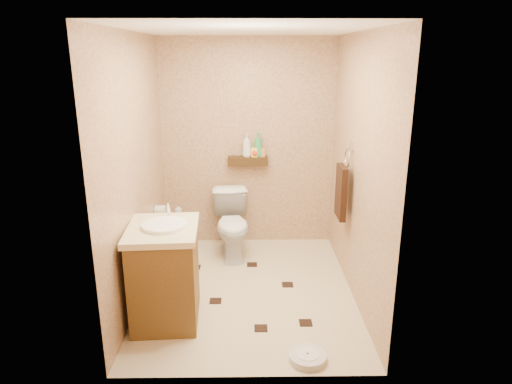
{
  "coord_description": "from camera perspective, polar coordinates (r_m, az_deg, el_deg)",
  "views": [
    {
      "loc": [
        0.03,
        -3.98,
        2.21
      ],
      "look_at": [
        0.08,
        0.25,
        0.92
      ],
      "focal_mm": 32.0,
      "sensor_mm": 36.0,
      "label": 1
    }
  ],
  "objects": [
    {
      "name": "wall_front",
      "position": [
        2.91,
        -1.21,
        -3.42
      ],
      "size": [
        2.0,
        0.04,
        2.4
      ],
      "primitive_type": "cube",
      "color": "tan",
      "rests_on": "ground"
    },
    {
      "name": "wall_shelf",
      "position": [
        5.28,
        -1.02,
        3.91
      ],
      "size": [
        0.46,
        0.14,
        0.1
      ],
      "primitive_type": "cube",
      "color": "#3A2510",
      "rests_on": "wall_back"
    },
    {
      "name": "wall_back",
      "position": [
        5.32,
        -1.02,
        5.99
      ],
      "size": [
        2.0,
        0.04,
        2.4
      ],
      "primitive_type": "cube",
      "color": "tan",
      "rests_on": "ground"
    },
    {
      "name": "wall_right",
      "position": [
        4.22,
        12.64,
        2.65
      ],
      "size": [
        0.04,
        2.5,
        2.4
      ],
      "primitive_type": "cube",
      "color": "tan",
      "rests_on": "ground"
    },
    {
      "name": "bottle_d",
      "position": [
        5.25,
        0.27,
        5.9
      ],
      "size": [
        0.14,
        0.14,
        0.27
      ],
      "primitive_type": "imported",
      "rotation": [
        0.0,
        0.0,
        1.17
      ],
      "color": "#2F8F52",
      "rests_on": "wall_shelf"
    },
    {
      "name": "bottle_c",
      "position": [
        5.26,
        0.04,
        5.2
      ],
      "size": [
        0.15,
        0.15,
        0.14
      ],
      "primitive_type": "imported",
      "rotation": [
        0.0,
        0.0,
        0.97
      ],
      "color": "red",
      "rests_on": "wall_shelf"
    },
    {
      "name": "towel_ring",
      "position": [
        4.5,
        10.65,
        0.3
      ],
      "size": [
        0.12,
        0.3,
        0.76
      ],
      "color": "silver",
      "rests_on": "wall_right"
    },
    {
      "name": "bottle_b",
      "position": [
        5.26,
        -0.09,
        5.29
      ],
      "size": [
        0.09,
        0.1,
        0.16
      ],
      "primitive_type": "imported",
      "rotation": [
        0.0,
        0.0,
        2.74
      ],
      "color": "#FFF835",
      "rests_on": "wall_shelf"
    },
    {
      "name": "bottle_a",
      "position": [
        5.25,
        -1.17,
        5.87
      ],
      "size": [
        0.14,
        0.14,
        0.27
      ],
      "primitive_type": "imported",
      "rotation": [
        0.0,
        0.0,
        2.75
      ],
      "color": "silver",
      "rests_on": "wall_shelf"
    },
    {
      "name": "vanity",
      "position": [
        3.99,
        -11.3,
        -9.8
      ],
      "size": [
        0.61,
        0.73,
        0.98
      ],
      "rotation": [
        0.0,
        0.0,
        0.06
      ],
      "color": "brown",
      "rests_on": "ground"
    },
    {
      "name": "toilet",
      "position": [
        5.16,
        -2.96,
        -4.1
      ],
      "size": [
        0.5,
        0.76,
        0.72
      ],
      "primitive_type": "imported",
      "rotation": [
        0.0,
        0.0,
        0.13
      ],
      "color": "white",
      "rests_on": "ground"
    },
    {
      "name": "bathroom_scale",
      "position": [
        3.66,
        6.46,
        -19.8
      ],
      "size": [
        0.37,
        0.37,
        0.06
      ],
      "rotation": [
        0.0,
        0.0,
        0.38
      ],
      "color": "silver",
      "rests_on": "ground"
    },
    {
      "name": "bottle_e",
      "position": [
        5.26,
        0.71,
        5.25
      ],
      "size": [
        0.08,
        0.08,
        0.15
      ],
      "primitive_type": "imported",
      "rotation": [
        0.0,
        0.0,
        0.15
      ],
      "color": "#CA7D43",
      "rests_on": "wall_shelf"
    },
    {
      "name": "toilet_paper",
      "position": [
        4.99,
        -11.87,
        -2.25
      ],
      "size": [
        0.12,
        0.11,
        0.12
      ],
      "color": "silver",
      "rests_on": "wall_left"
    },
    {
      "name": "toilet_brush",
      "position": [
        5.51,
        -9.57,
        -5.01
      ],
      "size": [
        0.11,
        0.11,
        0.5
      ],
      "color": "#1A6A61",
      "rests_on": "ground"
    },
    {
      "name": "wall_left",
      "position": [
        4.23,
        -14.78,
        2.54
      ],
      "size": [
        0.04,
        2.5,
        2.4
      ],
      "primitive_type": "cube",
      "color": "tan",
      "rests_on": "ground"
    },
    {
      "name": "ceiling",
      "position": [
        3.98,
        -1.19,
        19.65
      ],
      "size": [
        2.0,
        2.5,
        0.02
      ],
      "primitive_type": "cube",
      "color": "white",
      "rests_on": "wall_back"
    },
    {
      "name": "ground",
      "position": [
        4.55,
        -1.0,
        -12.13
      ],
      "size": [
        2.5,
        2.5,
        0.0
      ],
      "primitive_type": "plane",
      "color": "beige",
      "rests_on": "ground"
    },
    {
      "name": "floor_accents",
      "position": [
        4.51,
        -0.64,
        -12.41
      ],
      "size": [
        1.18,
        1.32,
        0.01
      ],
      "color": "black",
      "rests_on": "ground"
    }
  ]
}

